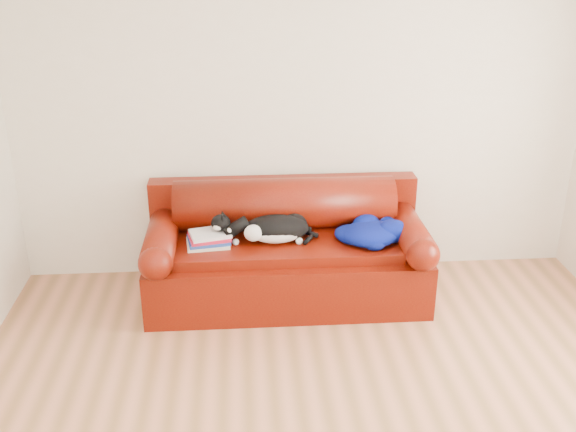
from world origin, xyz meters
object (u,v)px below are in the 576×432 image
at_px(sofa_base, 287,269).
at_px(book_stack, 209,239).
at_px(cat, 276,229).
at_px(blanket, 372,232).

height_order(sofa_base, book_stack, book_stack).
distance_m(cat, blanket, 0.71).
bearing_deg(sofa_base, cat, -150.65).
height_order(cat, blanket, cat).
relative_size(sofa_base, cat, 2.96).
bearing_deg(sofa_base, book_stack, -172.93).
bearing_deg(blanket, sofa_base, 171.86).
xyz_separation_m(sofa_base, blanket, (0.63, -0.09, 0.33)).
xyz_separation_m(sofa_base, cat, (-0.08, -0.05, 0.36)).
distance_m(book_stack, blanket, 1.21).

